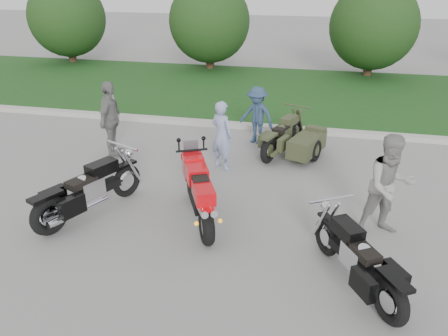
% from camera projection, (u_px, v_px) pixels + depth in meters
% --- Properties ---
extents(ground, '(80.00, 80.00, 0.00)m').
position_uv_depth(ground, '(188.00, 239.00, 7.75)').
color(ground, gray).
rests_on(ground, ground).
extents(curb, '(60.00, 0.30, 0.15)m').
position_uv_depth(curb, '(246.00, 126.00, 13.04)').
color(curb, '#B1AFA7').
rests_on(curb, ground).
extents(grass_strip, '(60.00, 8.00, 0.14)m').
position_uv_depth(grass_strip, '(265.00, 91.00, 16.72)').
color(grass_strip, '#28531C').
rests_on(grass_strip, ground).
extents(tree_far_left, '(3.60, 3.60, 4.00)m').
position_uv_depth(tree_far_left, '(67.00, 18.00, 20.76)').
color(tree_far_left, '#3F2B1C').
rests_on(tree_far_left, ground).
extents(tree_mid_left, '(3.60, 3.60, 4.00)m').
position_uv_depth(tree_mid_left, '(209.00, 22.00, 19.39)').
color(tree_mid_left, '#3F2B1C').
rests_on(tree_mid_left, ground).
extents(tree_mid_right, '(3.60, 3.60, 4.00)m').
position_uv_depth(tree_mid_right, '(374.00, 26.00, 18.02)').
color(tree_mid_right, '#3F2B1C').
rests_on(tree_mid_right, ground).
extents(sportbike_red, '(1.14, 2.14, 1.09)m').
position_uv_depth(sportbike_red, '(199.00, 191.00, 8.03)').
color(sportbike_red, black).
rests_on(sportbike_red, ground).
extents(cruiser_left, '(1.19, 2.37, 0.97)m').
position_uv_depth(cruiser_left, '(86.00, 193.00, 8.27)').
color(cruiser_left, black).
rests_on(cruiser_left, ground).
extents(cruiser_right, '(1.30, 2.05, 0.89)m').
position_uv_depth(cruiser_right, '(360.00, 263.00, 6.39)').
color(cruiser_right, black).
rests_on(cruiser_right, ground).
extents(cruiser_sidecar, '(1.57, 2.20, 0.88)m').
position_uv_depth(cruiser_sidecar, '(296.00, 141.00, 10.95)').
color(cruiser_sidecar, black).
rests_on(cruiser_sidecar, ground).
extents(person_stripe, '(0.72, 0.64, 1.65)m').
position_uv_depth(person_stripe, '(222.00, 135.00, 10.17)').
color(person_stripe, '#8D98BF').
rests_on(person_stripe, ground).
extents(person_grey, '(1.11, 0.99, 1.88)m').
position_uv_depth(person_grey, '(389.00, 186.00, 7.55)').
color(person_grey, gray).
rests_on(person_grey, ground).
extents(person_denim, '(1.15, 0.93, 1.56)m').
position_uv_depth(person_denim, '(257.00, 115.00, 11.69)').
color(person_denim, navy).
rests_on(person_denim, ground).
extents(person_back, '(0.57, 1.16, 1.91)m').
position_uv_depth(person_back, '(111.00, 119.00, 10.83)').
color(person_back, gray).
rests_on(person_back, ground).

